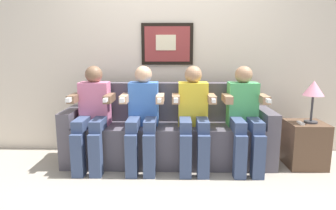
{
  "coord_description": "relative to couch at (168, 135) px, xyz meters",
  "views": [
    {
      "loc": [
        0.07,
        -2.96,
        1.28
      ],
      "look_at": [
        0.0,
        0.15,
        0.7
      ],
      "focal_mm": 31.64,
      "sensor_mm": 36.0,
      "label": 1
    }
  ],
  "objects": [
    {
      "name": "person_left_center",
      "position": [
        -0.27,
        -0.17,
        0.29
      ],
      "size": [
        0.46,
        0.56,
        1.11
      ],
      "color": "#3F72CC",
      "rests_on": "ground_plane"
    },
    {
      "name": "table_lamp",
      "position": [
        1.55,
        -0.13,
        0.55
      ],
      "size": [
        0.22,
        0.22,
        0.46
      ],
      "color": "#333338",
      "rests_on": "side_table_right"
    },
    {
      "name": "ground_plane",
      "position": [
        0.0,
        -0.33,
        -0.31
      ],
      "size": [
        6.16,
        6.16,
        0.0
      ],
      "primitive_type": "plane",
      "color": "#9E9384"
    },
    {
      "name": "back_wall_assembly",
      "position": [
        -0.0,
        0.44,
        0.99
      ],
      "size": [
        4.74,
        0.1,
        2.6
      ],
      "color": "beige",
      "rests_on": "ground_plane"
    },
    {
      "name": "person_leftmost",
      "position": [
        -0.82,
        -0.17,
        0.29
      ],
      "size": [
        0.46,
        0.56,
        1.11
      ],
      "color": "pink",
      "rests_on": "ground_plane"
    },
    {
      "name": "person_right_center",
      "position": [
        0.27,
        -0.17,
        0.29
      ],
      "size": [
        0.46,
        0.56,
        1.11
      ],
      "color": "yellow",
      "rests_on": "ground_plane"
    },
    {
      "name": "couch",
      "position": [
        0.0,
        0.0,
        0.0
      ],
      "size": [
        2.34,
        0.58,
        0.9
      ],
      "color": "#514C56",
      "rests_on": "ground_plane"
    },
    {
      "name": "person_rightmost",
      "position": [
        0.82,
        -0.17,
        0.29
      ],
      "size": [
        0.46,
        0.56,
        1.11
      ],
      "color": "#4CB266",
      "rests_on": "ground_plane"
    },
    {
      "name": "side_table_right",
      "position": [
        1.52,
        -0.11,
        -0.06
      ],
      "size": [
        0.4,
        0.4,
        0.5
      ],
      "color": "brown",
      "rests_on": "ground_plane"
    },
    {
      "name": "spare_remote_on_table",
      "position": [
        1.42,
        -0.18,
        0.2
      ],
      "size": [
        0.04,
        0.13,
        0.02
      ],
      "primitive_type": "cube",
      "color": "white",
      "rests_on": "side_table_right"
    }
  ]
}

